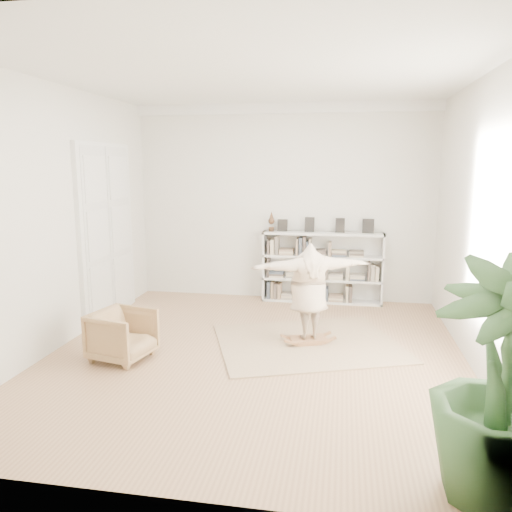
{
  "coord_description": "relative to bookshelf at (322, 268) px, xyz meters",
  "views": [
    {
      "loc": [
        1.1,
        -6.26,
        2.53
      ],
      "look_at": [
        -0.07,
        0.4,
        1.28
      ],
      "focal_mm": 35.0,
      "sensor_mm": 36.0,
      "label": 1
    }
  ],
  "objects": [
    {
      "name": "floor",
      "position": [
        -0.74,
        -2.82,
        -0.64
      ],
      "size": [
        6.0,
        6.0,
        0.0
      ],
      "primitive_type": "plane",
      "color": "#926B4B",
      "rests_on": "ground"
    },
    {
      "name": "room_shell",
      "position": [
        -0.74,
        0.12,
        2.87
      ],
      "size": [
        6.0,
        6.0,
        6.0
      ],
      "color": "silver",
      "rests_on": "floor"
    },
    {
      "name": "armchair",
      "position": [
        -2.44,
        -3.26,
        -0.31
      ],
      "size": [
        0.86,
        0.85,
        0.66
      ],
      "primitive_type": "imported",
      "rotation": [
        0.0,
        0.0,
        1.34
      ],
      "color": "tan",
      "rests_on": "floor"
    },
    {
      "name": "bookshelf",
      "position": [
        0.0,
        0.0,
        0.0
      ],
      "size": [
        2.2,
        0.35,
        1.64
      ],
      "color": "silver",
      "rests_on": "floor"
    },
    {
      "name": "person",
      "position": [
        -0.08,
        -2.28,
        0.18
      ],
      "size": [
        1.74,
        1.01,
        1.37
      ],
      "primitive_type": "imported",
      "rotation": [
        0.0,
        0.0,
        3.5
      ],
      "color": "beige",
      "rests_on": "rocker_board"
    },
    {
      "name": "doors",
      "position": [
        -3.45,
        -1.52,
        0.76
      ],
      "size": [
        0.09,
        1.78,
        2.92
      ],
      "color": "white",
      "rests_on": "floor"
    },
    {
      "name": "rug",
      "position": [
        -0.08,
        -2.28,
        -0.63
      ],
      "size": [
        3.04,
        2.75,
        0.02
      ],
      "primitive_type": "cube",
      "rotation": [
        0.0,
        0.0,
        0.36
      ],
      "color": "tan",
      "rests_on": "floor"
    },
    {
      "name": "houseplant",
      "position": [
        1.56,
        -5.37,
        0.3
      ],
      "size": [
        1.31,
        1.31,
        1.87
      ],
      "primitive_type": "imported",
      "rotation": [
        0.0,
        0.0,
        -0.3
      ],
      "color": "#2D5128",
      "rests_on": "floor"
    },
    {
      "name": "rocker_board",
      "position": [
        -0.08,
        -2.28,
        -0.57
      ],
      "size": [
        0.59,
        0.47,
        0.11
      ],
      "rotation": [
        0.0,
        0.0,
        0.36
      ],
      "color": "#9A673D",
      "rests_on": "rug"
    }
  ]
}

